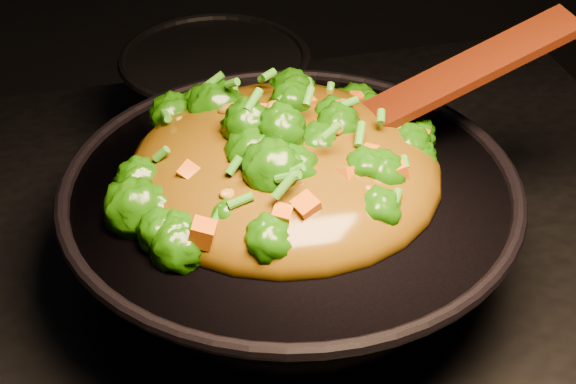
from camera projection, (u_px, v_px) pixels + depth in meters
name	position (u px, v px, depth m)	size (l,w,h in m)	color
wok	(290.00, 234.00, 0.90)	(0.44, 0.44, 0.12)	black
stir_fry	(284.00, 131.00, 0.84)	(0.31, 0.31, 0.11)	#1A5806
spatula	(418.00, 96.00, 0.89)	(0.35, 0.05, 0.01)	#361907
back_pot	(217.00, 99.00, 1.11)	(0.22, 0.22, 0.13)	black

